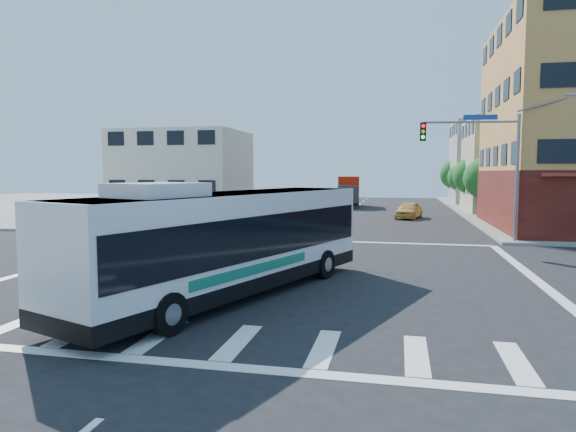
# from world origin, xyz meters

# --- Properties ---
(ground) EXTENTS (120.00, 120.00, 0.00)m
(ground) POSITION_xyz_m (0.00, 0.00, 0.00)
(ground) COLOR black
(ground) RESTS_ON ground
(sidewalk_nw) EXTENTS (50.00, 50.00, 0.15)m
(sidewalk_nw) POSITION_xyz_m (-35.00, 35.00, 0.07)
(sidewalk_nw) COLOR gray
(sidewalk_nw) RESTS_ON ground
(building_east_near) EXTENTS (12.06, 10.06, 9.00)m
(building_east_near) POSITION_xyz_m (16.98, 33.98, 4.51)
(building_east_near) COLOR tan
(building_east_near) RESTS_ON ground
(building_east_far) EXTENTS (12.06, 10.06, 10.00)m
(building_east_far) POSITION_xyz_m (16.98, 47.98, 5.01)
(building_east_far) COLOR #A3A29D
(building_east_far) RESTS_ON ground
(building_west) EXTENTS (12.06, 10.06, 8.00)m
(building_west) POSITION_xyz_m (-17.02, 29.98, 4.01)
(building_west) COLOR beige
(building_west) RESTS_ON ground
(signal_mast_ne) EXTENTS (7.91, 1.13, 8.07)m
(signal_mast_ne) POSITION_xyz_m (9.08, 10.62, 4.98)
(signal_mast_ne) COLOR slate
(signal_mast_ne) RESTS_ON ground
(street_tree_a) EXTENTS (3.60, 3.60, 5.53)m
(street_tree_a) POSITION_xyz_m (11.90, 27.92, 3.59)
(street_tree_a) COLOR #342212
(street_tree_a) RESTS_ON ground
(street_tree_b) EXTENTS (3.80, 3.80, 5.79)m
(street_tree_b) POSITION_xyz_m (11.90, 35.92, 3.75)
(street_tree_b) COLOR #342212
(street_tree_b) RESTS_ON ground
(street_tree_c) EXTENTS (3.40, 3.40, 5.29)m
(street_tree_c) POSITION_xyz_m (11.90, 43.92, 3.46)
(street_tree_c) COLOR #342212
(street_tree_c) RESTS_ON ground
(street_tree_d) EXTENTS (4.00, 4.00, 6.03)m
(street_tree_d) POSITION_xyz_m (11.90, 51.92, 3.88)
(street_tree_d) COLOR #342212
(street_tree_d) RESTS_ON ground
(transit_bus) EXTENTS (6.69, 12.38, 3.62)m
(transit_bus) POSITION_xyz_m (-0.55, -3.82, 1.77)
(transit_bus) COLOR black
(transit_bus) RESTS_ON ground
(box_truck) EXTENTS (2.73, 7.66, 3.38)m
(box_truck) POSITION_xyz_m (-0.91, 38.31, 1.64)
(box_truck) COLOR #25252A
(box_truck) RESTS_ON ground
(parked_car) EXTENTS (2.67, 4.42, 1.41)m
(parked_car) POSITION_xyz_m (5.41, 25.02, 0.70)
(parked_car) COLOR #DEB453
(parked_car) RESTS_ON ground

